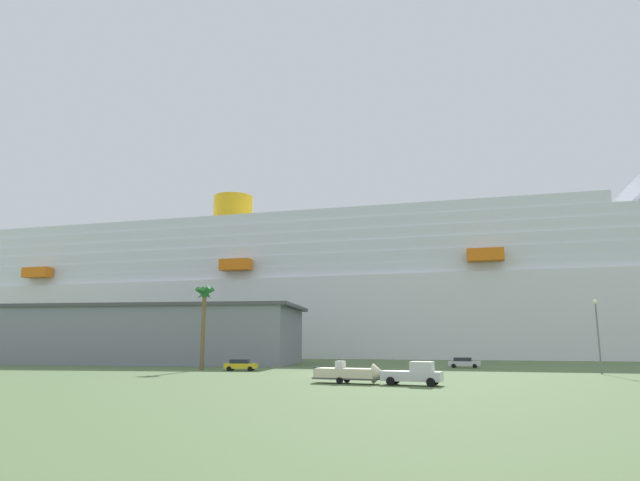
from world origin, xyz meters
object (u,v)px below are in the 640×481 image
parked_car_silver_sedan (464,362)px  street_lamp (597,326)px  cruise_ship (374,296)px  small_boat_on_trailer (353,374)px  parked_car_yellow_taxi (241,365)px  palm_tree (204,304)px  pickup_truck (414,374)px

parked_car_silver_sedan → street_lamp: bearing=-43.9°
cruise_ship → street_lamp: cruise_ship is taller
small_boat_on_trailer → parked_car_yellow_taxi: small_boat_on_trailer is taller
palm_tree → parked_car_silver_sedan: palm_tree is taller
street_lamp → parked_car_yellow_taxi: bearing=178.7°
palm_tree → pickup_truck: bearing=-38.6°
small_boat_on_trailer → parked_car_yellow_taxi: size_ratio=1.80×
street_lamp → parked_car_silver_sedan: street_lamp is taller
palm_tree → parked_car_silver_sedan: (38.24, 12.10, -8.66)m
parked_car_silver_sedan → cruise_ship: bearing=106.9°
cruise_ship → small_boat_on_trailer: cruise_ship is taller
street_lamp → parked_car_silver_sedan: bearing=136.1°
cruise_ship → palm_tree: cruise_ship is taller
parked_car_yellow_taxi → small_boat_on_trailer: bearing=-49.7°
small_boat_on_trailer → palm_tree: (-24.01, 22.46, 8.53)m
palm_tree → parked_car_yellow_taxi: (6.27, -1.53, -8.66)m
cruise_ship → pickup_truck: bearing=-84.8°
cruise_ship → parked_car_silver_sedan: 59.10m
palm_tree → parked_car_yellow_taxi: palm_tree is taller
cruise_ship → parked_car_yellow_taxi: size_ratio=66.49×
cruise_ship → small_boat_on_trailer: size_ratio=37.03×
cruise_ship → pickup_truck: 92.22m
cruise_ship → small_boat_on_trailer: bearing=-88.5°
small_boat_on_trailer → street_lamp: 35.90m
small_boat_on_trailer → street_lamp: bearing=34.0°
palm_tree → parked_car_yellow_taxi: bearing=-13.7°
small_boat_on_trailer → parked_car_silver_sedan: small_boat_on_trailer is taller
pickup_truck → parked_car_silver_sedan: (8.36, 35.96, -0.21)m
palm_tree → street_lamp: size_ratio=1.30×
pickup_truck → parked_car_yellow_taxi: size_ratio=1.29×
pickup_truck → parked_car_yellow_taxi: (-23.61, 22.34, -0.21)m
cruise_ship → small_boat_on_trailer: 90.50m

